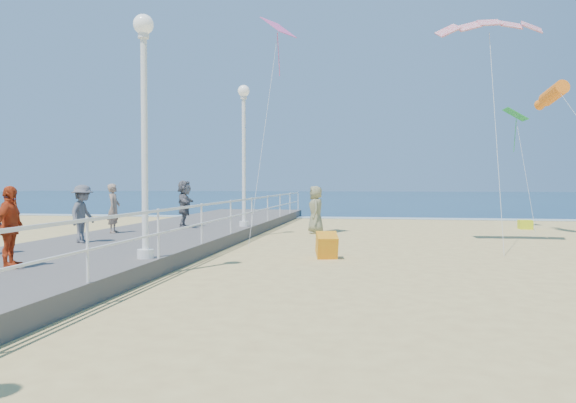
% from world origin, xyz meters
% --- Properties ---
extents(ground, '(160.00, 160.00, 0.00)m').
position_xyz_m(ground, '(0.00, 0.00, 0.00)').
color(ground, '#E0C575').
rests_on(ground, ground).
extents(ocean, '(160.00, 90.00, 0.05)m').
position_xyz_m(ocean, '(0.00, 65.00, 0.01)').
color(ocean, '#0C2B48').
rests_on(ocean, ground).
extents(surf_line, '(160.00, 1.20, 0.04)m').
position_xyz_m(surf_line, '(0.00, 20.50, 0.03)').
color(surf_line, white).
rests_on(surf_line, ground).
extents(boardwalk, '(5.00, 44.00, 0.40)m').
position_xyz_m(boardwalk, '(-7.50, 0.00, 0.20)').
color(boardwalk, slate).
rests_on(boardwalk, ground).
extents(railing, '(0.05, 42.00, 0.55)m').
position_xyz_m(railing, '(-5.05, 0.00, 1.25)').
color(railing, white).
rests_on(railing, boardwalk).
extents(lamp_post_mid, '(0.44, 0.44, 5.32)m').
position_xyz_m(lamp_post_mid, '(-5.35, 0.00, 3.66)').
color(lamp_post_mid, white).
rests_on(lamp_post_mid, boardwalk).
extents(lamp_post_far, '(0.44, 0.44, 5.32)m').
position_xyz_m(lamp_post_far, '(-5.35, 9.00, 3.66)').
color(lamp_post_far, white).
rests_on(lamp_post_far, boardwalk).
extents(spectator_2, '(0.61, 1.05, 1.60)m').
position_xyz_m(spectator_2, '(-8.41, 2.78, 1.20)').
color(spectator_2, '#58575D').
rests_on(spectator_2, boardwalk).
extents(spectator_3, '(0.55, 1.00, 1.61)m').
position_xyz_m(spectator_3, '(-7.38, -1.75, 1.20)').
color(spectator_3, '#C13E18').
rests_on(spectator_3, boardwalk).
extents(spectator_5, '(0.88, 1.69, 1.74)m').
position_xyz_m(spectator_5, '(-7.45, 8.31, 1.27)').
color(spectator_5, slate).
rests_on(spectator_5, boardwalk).
extents(spectator_6, '(0.48, 0.65, 1.62)m').
position_xyz_m(spectator_6, '(-8.93, 5.66, 1.21)').
color(spectator_6, gray).
rests_on(spectator_6, boardwalk).
extents(beach_walker_c, '(0.77, 1.03, 1.92)m').
position_xyz_m(beach_walker_c, '(-2.83, 10.82, 0.96)').
color(beach_walker_c, gray).
rests_on(beach_walker_c, ground).
extents(box_kite, '(0.70, 0.82, 0.74)m').
position_xyz_m(box_kite, '(-1.68, 3.50, 0.30)').
color(box_kite, '#EF5C0E').
rests_on(box_kite, ground).
extents(beach_chair_left, '(0.55, 0.55, 0.40)m').
position_xyz_m(beach_chair_left, '(6.06, 14.47, 0.20)').
color(beach_chair_left, '#DAEA18').
rests_on(beach_chair_left, ground).
extents(kite_parafoil, '(3.36, 0.94, 0.65)m').
position_xyz_m(kite_parafoil, '(3.16, 7.39, 7.20)').
color(kite_parafoil, red).
extents(kite_windsock, '(0.97, 2.47, 1.03)m').
position_xyz_m(kite_windsock, '(6.33, 11.56, 5.51)').
color(kite_windsock, orange).
extents(kite_diamond_pink, '(1.29, 1.39, 0.68)m').
position_xyz_m(kite_diamond_pink, '(-4.00, 8.92, 7.78)').
color(kite_diamond_pink, '#E1529E').
extents(kite_diamond_green, '(0.96, 1.10, 0.56)m').
position_xyz_m(kite_diamond_green, '(5.75, 15.25, 5.15)').
color(kite_diamond_green, green).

